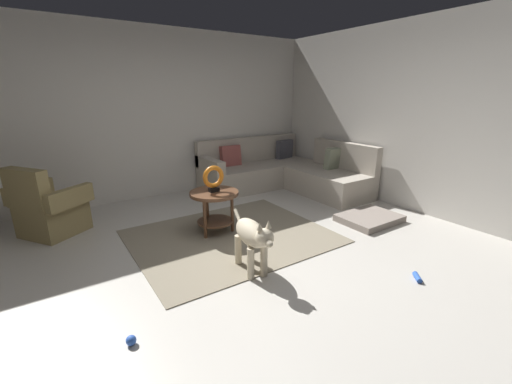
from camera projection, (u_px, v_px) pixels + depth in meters
ground_plane at (252, 268)px, 3.42m from camera, size 6.00×6.00×0.10m
wall_back at (154, 115)px, 5.35m from camera, size 6.00×0.12×2.70m
wall_right at (428, 119)px, 4.57m from camera, size 0.12×6.00×2.70m
area_rug at (231, 236)px, 4.04m from camera, size 2.30×1.90×0.01m
sectional_couch at (283, 173)px, 5.98m from camera, size 2.20×2.25×0.88m
armchair at (48, 210)px, 4.02m from camera, size 0.95×1.00×0.88m
side_table at (214, 201)px, 4.04m from camera, size 0.60×0.60×0.54m
torus_sculpture at (213, 178)px, 3.96m from camera, size 0.28×0.08×0.33m
dog_bed_mat at (369, 218)px, 4.50m from camera, size 0.80×0.60×0.09m
dog at (252, 237)px, 3.14m from camera, size 0.29×0.85×0.63m
dog_toy_ball at (131, 340)px, 2.30m from camera, size 0.07×0.07×0.07m
dog_toy_rope at (417, 277)px, 3.10m from camera, size 0.13×0.14×0.05m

